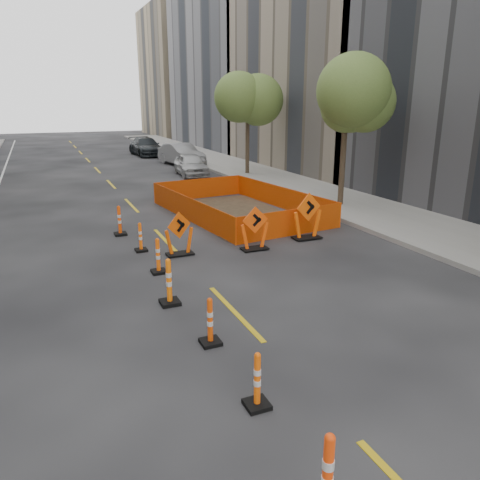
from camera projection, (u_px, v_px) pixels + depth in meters
name	position (u px, v px, depth m)	size (l,w,h in m)	color
ground_plane	(339.00, 420.00, 6.92)	(140.00, 140.00, 0.00)	black
sidewalk_right	(351.00, 204.00, 20.86)	(4.00, 90.00, 0.15)	gray
bld_right_c	(350.00, 63.00, 32.29)	(12.00, 16.00, 14.00)	gray
bld_right_d	(252.00, 42.00, 45.85)	(12.00, 18.00, 20.00)	gray
bld_right_e	(194.00, 73.00, 62.60)	(12.00, 14.00, 16.00)	tan
tree_r_b	(347.00, 100.00, 19.36)	(2.80, 2.80, 5.95)	#382B1E
tree_r_c	(248.00, 100.00, 28.15)	(2.80, 2.80, 5.95)	#382B1E
channelizer_2	(327.00, 477.00, 5.15)	(0.44, 0.44, 1.13)	#FF400A
channelizer_3	(257.00, 380.00, 7.09)	(0.37, 0.37, 0.94)	#F55A0A
channelizer_4	(210.00, 321.00, 8.94)	(0.38, 0.38, 0.97)	#DC4509
channelizer_5	(169.00, 282.00, 10.69)	(0.44, 0.44, 1.11)	orange
channelizer_6	(158.00, 256.00, 12.66)	(0.39, 0.39, 0.99)	#FF5A0A
channelizer_7	(140.00, 237.00, 14.51)	(0.36, 0.36, 0.92)	#FF5D0A
channelizer_8	(120.00, 221.00, 16.24)	(0.41, 0.41, 1.05)	#F4480A
chevron_sign_left	(179.00, 234.00, 14.08)	(0.91, 0.54, 1.36)	#E44E09
chevron_sign_center	(255.00, 228.00, 14.58)	(0.94, 0.56, 1.40)	#FF4E0A
chevron_sign_right	(308.00, 216.00, 15.70)	(1.07, 0.64, 1.60)	#FF5A0A
safety_fence	(237.00, 203.00, 19.28)	(4.42, 7.53, 0.94)	#F14E0C
parked_car_near	(191.00, 165.00, 29.04)	(1.63, 4.05, 1.38)	#B8B9BB
parked_car_mid	(181.00, 154.00, 33.72)	(1.64, 4.72, 1.55)	gray
parked_car_far	(146.00, 147.00, 39.73)	(2.06, 5.08, 1.47)	black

